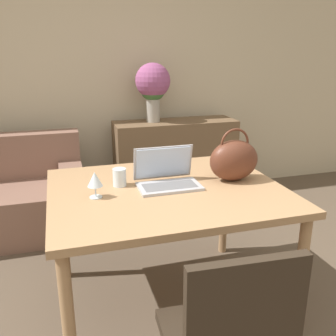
{
  "coord_description": "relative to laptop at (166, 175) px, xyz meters",
  "views": [
    {
      "loc": [
        -0.46,
        -1.16,
        1.55
      ],
      "look_at": [
        0.12,
        0.77,
        0.9
      ],
      "focal_mm": 40.0,
      "sensor_mm": 36.0,
      "label": 1
    }
  ],
  "objects": [
    {
      "name": "laptop",
      "position": [
        0.0,
        0.0,
        0.0
      ],
      "size": [
        0.36,
        0.26,
        0.22
      ],
      "color": "#ADADB2",
      "rests_on": "dining_table"
    },
    {
      "name": "drinking_glass",
      "position": [
        -0.27,
        0.06,
        -0.01
      ],
      "size": [
        0.08,
        0.08,
        0.1
      ],
      "color": "silver",
      "rests_on": "dining_table"
    },
    {
      "name": "wine_glass",
      "position": [
        -0.42,
        -0.09,
        0.04
      ],
      "size": [
        0.08,
        0.08,
        0.14
      ],
      "color": "silver",
      "rests_on": "dining_table"
    },
    {
      "name": "sideboard",
      "position": [
        0.55,
        1.54,
        -0.41
      ],
      "size": [
        1.23,
        0.4,
        0.85
      ],
      "color": "brown",
      "rests_on": "ground_plane"
    },
    {
      "name": "flower_vase",
      "position": [
        0.33,
        1.58,
        0.37
      ],
      "size": [
        0.34,
        0.34,
        0.57
      ],
      "color": "#9E998E",
      "rests_on": "sideboard"
    },
    {
      "name": "wall_back",
      "position": [
        -0.12,
        1.88,
        0.51
      ],
      "size": [
        10.0,
        0.06,
        2.7
      ],
      "color": "beige",
      "rests_on": "ground_plane"
    },
    {
      "name": "handbag",
      "position": [
        0.41,
        -0.04,
        0.07
      ],
      "size": [
        0.3,
        0.18,
        0.32
      ],
      "color": "#592D1E",
      "rests_on": "dining_table"
    },
    {
      "name": "dining_table",
      "position": [
        -0.01,
        -0.06,
        -0.14
      ],
      "size": [
        1.32,
        1.08,
        0.78
      ],
      "color": "#A87F56",
      "rests_on": "ground_plane"
    }
  ]
}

